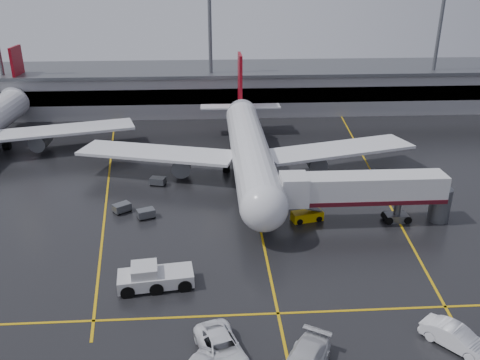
{
  "coord_description": "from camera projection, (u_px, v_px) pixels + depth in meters",
  "views": [
    {
      "loc": [
        -5.38,
        -56.07,
        26.81
      ],
      "look_at": [
        -2.0,
        -2.0,
        4.0
      ],
      "focal_mm": 36.98,
      "sensor_mm": 36.0,
      "label": 1
    }
  ],
  "objects": [
    {
      "name": "baggage_cart_c",
      "position": [
        158.0,
        181.0,
        67.2
      ],
      "size": [
        2.26,
        1.76,
        1.12
      ],
      "color": "#595B60",
      "rests_on": "ground"
    },
    {
      "name": "baggage_cart_b",
      "position": [
        122.0,
        207.0,
        59.6
      ],
      "size": [
        2.38,
        2.25,
        1.12
      ],
      "color": "#595B60",
      "rests_on": "ground"
    },
    {
      "name": "jet_bridge",
      "position": [
        364.0,
        191.0,
        55.93
      ],
      "size": [
        19.9,
        3.4,
        6.05
      ],
      "color": "silver",
      "rests_on": "ground"
    },
    {
      "name": "apron_line_stop",
      "position": [
        278.0,
        313.0,
        42.05
      ],
      "size": [
        60.0,
        0.25,
        0.02
      ],
      "primitive_type": "cube",
      "color": "gold",
      "rests_on": "ground"
    },
    {
      "name": "main_airliner",
      "position": [
        249.0,
        146.0,
        69.58
      ],
      "size": [
        48.8,
        45.6,
        14.1
      ],
      "color": "silver",
      "rests_on": "ground"
    },
    {
      "name": "belt_loader",
      "position": [
        307.0,
        216.0,
        57.7
      ],
      "size": [
        3.87,
        2.36,
        2.3
      ],
      "color": "#D9AB04",
      "rests_on": "ground"
    },
    {
      "name": "apron_line_left",
      "position": [
        109.0,
        176.0,
        70.34
      ],
      "size": [
        9.99,
        69.35,
        0.02
      ],
      "primitive_type": "cube",
      "rotation": [
        0.0,
        0.0,
        0.14
      ],
      "color": "gold",
      "rests_on": "ground"
    },
    {
      "name": "service_van_c",
      "position": [
        456.0,
        338.0,
        37.99
      ],
      "size": [
        4.81,
        5.33,
        1.76
      ],
      "primitive_type": "imported",
      "rotation": [
        0.0,
        0.0,
        0.68
      ],
      "color": "white",
      "rests_on": "ground"
    },
    {
      "name": "pushback_tractor",
      "position": [
        154.0,
        278.0,
        45.3
      ],
      "size": [
        7.13,
        3.7,
        2.44
      ],
      "color": "silver",
      "rests_on": "ground"
    },
    {
      "name": "apron_line_right",
      "position": [
        371.0,
        170.0,
        72.52
      ],
      "size": [
        7.57,
        69.64,
        0.02
      ],
      "primitive_type": "cube",
      "rotation": [
        0.0,
        0.0,
        -0.1
      ],
      "color": "gold",
      "rests_on": "ground"
    },
    {
      "name": "baggage_cart_a",
      "position": [
        146.0,
        213.0,
        58.18
      ],
      "size": [
        2.34,
        1.96,
        1.12
      ],
      "color": "#595B60",
      "rests_on": "ground"
    },
    {
      "name": "light_mast_right",
      "position": [
        438.0,
        40.0,
        97.61
      ],
      "size": [
        3.0,
        1.2,
        25.45
      ],
      "color": "#595B60",
      "rests_on": "ground"
    },
    {
      "name": "service_van_a",
      "position": [
        222.0,
        349.0,
        36.89
      ],
      "size": [
        4.64,
        6.81,
        1.73
      ],
      "primitive_type": "imported",
      "rotation": [
        0.0,
        0.0,
        0.31
      ],
      "color": "white",
      "rests_on": "ground"
    },
    {
      "name": "terminal",
      "position": [
        235.0,
        87.0,
        104.71
      ],
      "size": [
        122.0,
        19.0,
        8.6
      ],
      "color": "gray",
      "rests_on": "ground"
    },
    {
      "name": "light_mast_mid",
      "position": [
        210.0,
        42.0,
        95.02
      ],
      "size": [
        3.0,
        1.2,
        25.45
      ],
      "color": "#595B60",
      "rests_on": "ground"
    },
    {
      "name": "apron_line_centre",
      "position": [
        255.0,
        203.0,
        62.29
      ],
      "size": [
        0.25,
        90.0,
        0.02
      ],
      "primitive_type": "cube",
      "color": "gold",
      "rests_on": "ground"
    },
    {
      "name": "ground",
      "position": [
        255.0,
        203.0,
        62.29
      ],
      "size": [
        220.0,
        220.0,
        0.0
      ],
      "primitive_type": "plane",
      "color": "black",
      "rests_on": "ground"
    }
  ]
}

